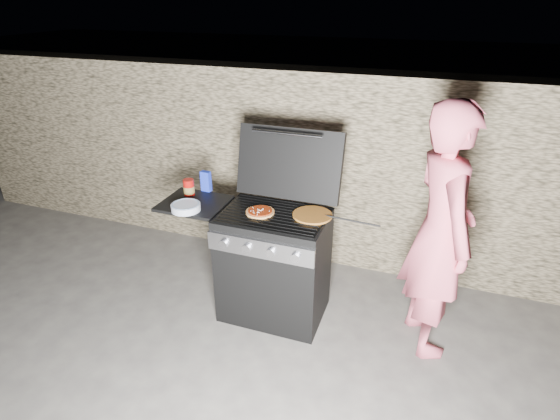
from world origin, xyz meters
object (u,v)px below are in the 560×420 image
(pizza_topped, at_px, (260,211))
(sauce_jar, at_px, (189,187))
(gas_grill, at_px, (245,259))
(person, at_px, (440,234))

(pizza_topped, bearing_deg, sauce_jar, 169.20)
(gas_grill, xyz_separation_m, pizza_topped, (0.15, -0.02, 0.47))
(gas_grill, bearing_deg, pizza_topped, -8.08)
(gas_grill, relative_size, sauce_jar, 10.01)
(pizza_topped, distance_m, sauce_jar, 0.69)
(gas_grill, height_order, pizza_topped, pizza_topped)
(gas_grill, distance_m, person, 1.50)
(pizza_topped, xyz_separation_m, person, (1.27, 0.11, -0.01))
(sauce_jar, relative_size, person, 0.07)
(pizza_topped, relative_size, sauce_jar, 1.60)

